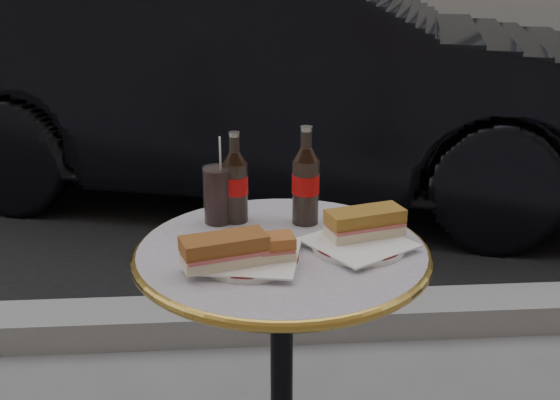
{
  "coord_description": "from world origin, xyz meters",
  "views": [
    {
      "loc": [
        -0.1,
        -1.33,
        1.33
      ],
      "look_at": [
        0.0,
        0.05,
        0.82
      ],
      "focal_mm": 45.0,
      "sensor_mm": 36.0,
      "label": 1
    }
  ],
  "objects": [
    {
      "name": "parked_car",
      "position": [
        0.14,
        2.45,
        0.67
      ],
      "size": [
        2.44,
        4.28,
        1.33
      ],
      "primitive_type": "imported",
      "rotation": [
        0.0,
        0.0,
        1.3
      ],
      "color": "black",
      "rests_on": "ground"
    },
    {
      "name": "sandwich_right",
      "position": [
        0.18,
        0.02,
        0.77
      ],
      "size": [
        0.18,
        0.12,
        0.06
      ],
      "primitive_type": "cube",
      "rotation": [
        0.0,
        0.0,
        0.28
      ],
      "color": "olive",
      "rests_on": "plate_right"
    },
    {
      "name": "cola_bottle_left",
      "position": [
        -0.09,
        0.16,
        0.84
      ],
      "size": [
        0.07,
        0.07,
        0.21
      ],
      "primitive_type": null,
      "rotation": [
        0.0,
        0.0,
        0.27
      ],
      "color": "black",
      "rests_on": "bistro_table"
    },
    {
      "name": "plate_right",
      "position": [
        0.16,
        -0.01,
        0.74
      ],
      "size": [
        0.26,
        0.26,
        0.01
      ],
      "primitive_type": "cylinder",
      "rotation": [
        0.0,
        0.0,
        0.39
      ],
      "color": "white",
      "rests_on": "bistro_table"
    },
    {
      "name": "curb",
      "position": [
        0.0,
        0.9,
        0.05
      ],
      "size": [
        40.0,
        0.2,
        0.12
      ],
      "primitive_type": "cube",
      "color": "gray",
      "rests_on": "ground"
    },
    {
      "name": "asphalt_road",
      "position": [
        0.0,
        5.0,
        0.0
      ],
      "size": [
        40.0,
        8.0,
        0.0
      ],
      "primitive_type": "cube",
      "color": "black",
      "rests_on": "ground"
    },
    {
      "name": "cola_bottle_right",
      "position": [
        0.06,
        0.14,
        0.84
      ],
      "size": [
        0.06,
        0.06,
        0.22
      ],
      "primitive_type": null,
      "rotation": [
        0.0,
        0.0,
        -0.02
      ],
      "color": "black",
      "rests_on": "bistro_table"
    },
    {
      "name": "sandwich_left_a",
      "position": [
        -0.12,
        -0.1,
        0.77
      ],
      "size": [
        0.18,
        0.12,
        0.06
      ],
      "primitive_type": "cube",
      "rotation": [
        0.0,
        0.0,
        0.29
      ],
      "color": "brown",
      "rests_on": "plate_left"
    },
    {
      "name": "cola_glass",
      "position": [
        -0.13,
        0.15,
        0.8
      ],
      "size": [
        0.07,
        0.07,
        0.13
      ],
      "primitive_type": "cylinder",
      "rotation": [
        0.0,
        0.0,
        -0.1
      ],
      "color": "black",
      "rests_on": "bistro_table"
    },
    {
      "name": "plate_left",
      "position": [
        -0.07,
        -0.07,
        0.74
      ],
      "size": [
        0.26,
        0.26,
        0.01
      ],
      "primitive_type": "cylinder",
      "rotation": [
        0.0,
        0.0,
        -0.36
      ],
      "color": "silver",
      "rests_on": "bistro_table"
    },
    {
      "name": "bistro_table",
      "position": [
        0.0,
        0.0,
        0.37
      ],
      "size": [
        0.62,
        0.62,
        0.73
      ],
      "primitive_type": null,
      "color": "#BAB2C4",
      "rests_on": "ground"
    },
    {
      "name": "sandwich_left_b",
      "position": [
        -0.05,
        -0.08,
        0.77
      ],
      "size": [
        0.14,
        0.08,
        0.05
      ],
      "primitive_type": "cube",
      "rotation": [
        0.0,
        0.0,
        0.15
      ],
      "color": "#AD602C",
      "rests_on": "plate_left"
    }
  ]
}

